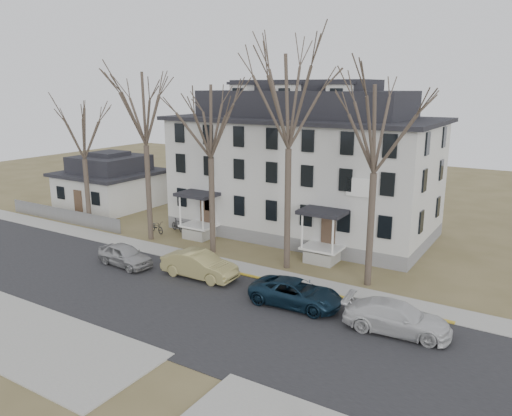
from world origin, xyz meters
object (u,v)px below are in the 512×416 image
Objects in this scene: tree_mid_left at (210,116)px; car_tan at (200,265)px; tree_center at (289,95)px; tree_far_left at (144,104)px; bicycle_left at (157,227)px; small_house at (111,184)px; car_white at (397,318)px; tree_bungalow at (82,130)px; car_navy at (296,294)px; car_silver at (125,256)px; boarding_house at (303,166)px; tree_mid_right at (376,123)px; bicycle_right at (178,226)px.

tree_mid_left is 10.11m from car_tan.
tree_far_left is at bearing 180.00° from tree_center.
tree_mid_left reaches higher than bicycle_left.
car_white is at bearing -19.53° from small_house.
tree_bungalow reaches higher than car_navy.
car_silver is at bearing 98.35° from car_tan.
tree_center is at bearing -69.80° from boarding_house.
bicycle_left is at bearing 67.66° from car_white.
tree_mid_right reaches higher than car_white.
car_navy is at bearing -94.99° from car_tan.
tree_mid_right is 2.58× the size of car_tan.
car_white is (5.50, -0.14, 0.04)m from car_navy.
bicycle_left is (-3.47, 6.76, -0.22)m from car_silver.
tree_mid_right is 18.02m from car_silver.
car_silver is at bearing -121.06° from tree_mid_left.
car_silver is at bearing -160.01° from tree_mid_right.
boarding_house is 12.51m from tree_mid_right.
bicycle_left is at bearing 33.12° from car_silver.
boarding_house is 1.63× the size of tree_mid_right.
tree_far_left reaches higher than tree_mid_right.
car_white is at bearing -90.94° from bicycle_left.
tree_center is (3.00, -8.15, 5.71)m from boarding_house.
car_tan is (-9.23, -4.44, -8.79)m from tree_mid_right.
bicycle_right reaches higher than bicycle_left.
car_tan is (-3.73, -4.44, -10.27)m from tree_center.
tree_far_left is 0.93× the size of tree_center.
car_white is at bearing -93.91° from car_tan.
car_silver is 17.94m from car_white.
tree_bungalow is 6.19× the size of bicycle_right.
car_white is at bearing -10.33° from tree_bungalow.
boarding_house is 15.21m from car_navy.
car_navy is (3.21, -4.91, -10.38)m from tree_center.
small_house is 22.06m from car_tan.
car_white is at bearing -48.43° from boarding_house.
bicycle_left is at bearing 168.15° from tree_mid_left.
tree_far_left is 2.71× the size of car_navy.
tree_center is (6.00, 0.00, 1.48)m from tree_mid_left.
bicycle_right is (7.51, 2.61, -7.60)m from tree_bungalow.
car_tan is (5.50, 0.92, 0.10)m from car_silver.
car_silver is at bearing -146.54° from bicycle_right.
car_tan is 2.64× the size of bicycle_left.
car_navy is 17.12m from bicycle_left.
tree_mid_left is 6.18m from tree_center.
tree_center is at bearing 0.00° from tree_bungalow.
tree_center is 11.80m from car_tan.
car_white is at bearing -30.11° from tree_center.
car_navy is (9.21, -4.91, -8.90)m from tree_mid_left.
car_silver is at bearing -137.01° from bicycle_left.
car_silver is (13.77, -11.55, -1.54)m from small_house.
car_white is 2.93× the size of bicycle_right.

